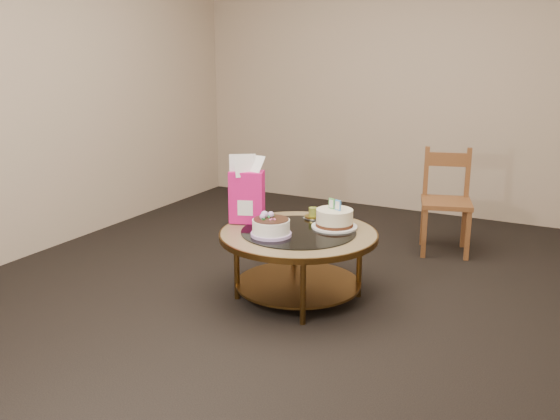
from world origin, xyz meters
The scene contains 8 objects.
ground centered at (0.00, 0.00, 0.00)m, with size 5.00×5.00×0.00m, color black.
room_walls centered at (0.00, 0.00, 1.54)m, with size 4.52×5.02×2.61m.
coffee_table centered at (0.00, 0.00, 0.38)m, with size 1.02×1.02×0.46m.
decorated_cake centered at (-0.11, -0.17, 0.51)m, with size 0.26×0.26×0.15m.
cream_cake centered at (0.17, 0.18, 0.52)m, with size 0.30×0.30×0.19m.
gift_bag centered at (-0.40, 0.03, 0.68)m, with size 0.25×0.22×0.45m.
pillar_candle centered at (-0.04, 0.31, 0.49)m, with size 0.12×0.12×0.09m.
dining_chair centered at (0.62, 1.40, 0.42)m, with size 0.47×0.47×0.82m.
Camera 1 is at (1.67, -3.44, 1.64)m, focal length 40.00 mm.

